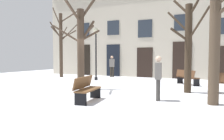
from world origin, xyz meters
TOP-DOWN VIEW (x-y plane):
  - ground_plane at (0.00, 0.00)m, footprint 28.92×28.92m
  - building_facade at (-0.00, 7.39)m, footprint 18.08×0.60m
  - tree_right_of_center at (-5.99, 4.59)m, footprint 2.45×2.28m
  - tree_left_of_center at (-0.79, -0.47)m, footprint 2.44×2.52m
  - tree_foreground at (4.15, 0.67)m, footprint 1.95×2.54m
  - tree_near_facade at (5.26, -1.71)m, footprint 2.14×2.18m
  - streetlamp at (-2.28, 3.66)m, footprint 0.30×0.30m
  - litter_bin at (5.17, 5.46)m, footprint 0.49×0.49m
  - bench_facing_shops at (3.79, 3.63)m, footprint 1.42×1.38m
  - bench_back_to_back_left at (1.09, -3.00)m, footprint 0.74×1.60m
  - person_strolling at (3.38, -1.75)m, footprint 0.27×0.41m
  - person_crossing_plaza at (-2.28, 6.26)m, footprint 0.41×0.28m

SIDE VIEW (x-z plane):
  - ground_plane at x=0.00m, z-range 0.00..0.00m
  - litter_bin at x=5.17m, z-range 0.00..0.77m
  - bench_facing_shops at x=3.79m, z-range 0.00..0.87m
  - bench_back_to_back_left at x=1.09m, z-range 0.00..0.90m
  - person_strolling at x=3.38m, z-range 0.09..1.73m
  - person_crossing_plaza at x=-2.28m, z-range 0.10..1.81m
  - streetlamp at x=-2.28m, z-range 0.41..4.06m
  - tree_left_of_center at x=-0.79m, z-range -0.20..4.71m
  - tree_foreground at x=4.15m, z-range -0.11..4.67m
  - tree_near_facade at x=5.26m, z-range 0.00..5.33m
  - tree_right_of_center at x=-5.99m, z-range 0.12..5.50m
  - building_facade at x=0.00m, z-range 0.02..7.76m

